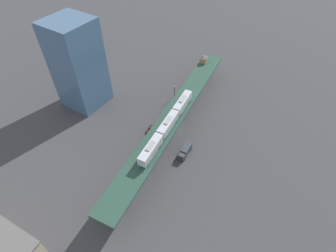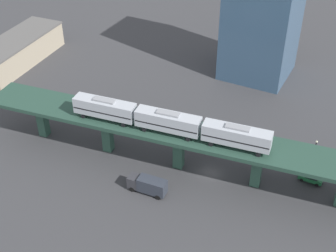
% 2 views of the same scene
% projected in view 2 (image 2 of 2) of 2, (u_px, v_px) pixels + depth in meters
% --- Properties ---
extents(ground_plane, '(400.00, 400.00, 0.00)m').
position_uv_depth(ground_plane, '(211.00, 174.00, 89.16)').
color(ground_plane, '#38383A').
extents(elevated_viaduct, '(20.05, 92.32, 8.61)m').
position_uv_depth(elevated_viaduct, '(214.00, 143.00, 84.81)').
color(elevated_viaduct, '#244135').
rests_on(elevated_viaduct, ground).
extents(subway_train, '(7.52, 37.25, 4.45)m').
position_uv_depth(subway_train, '(168.00, 121.00, 83.86)').
color(subway_train, '#ADB2BA').
rests_on(subway_train, elevated_viaduct).
extents(street_car_red, '(2.91, 4.72, 1.89)m').
position_uv_depth(street_car_red, '(203.00, 141.00, 95.77)').
color(street_car_red, '#AD1E1E').
rests_on(street_car_red, ground).
extents(street_car_green, '(2.03, 4.44, 1.89)m').
position_uv_depth(street_car_green, '(311.00, 177.00, 86.89)').
color(street_car_green, '#1E6638').
rests_on(street_car_green, ground).
extents(delivery_truck, '(2.83, 7.35, 3.20)m').
position_uv_depth(delivery_truck, '(148.00, 185.00, 84.06)').
color(delivery_truck, '#333338').
rests_on(delivery_truck, ground).
extents(street_lamp, '(0.44, 0.44, 6.94)m').
position_uv_depth(street_lamp, '(314.00, 153.00, 87.76)').
color(street_lamp, black).
rests_on(street_lamp, ground).
extents(warehouse_building, '(29.29, 12.46, 6.80)m').
position_uv_depth(warehouse_building, '(18.00, 51.00, 123.84)').
color(warehouse_building, tan).
rests_on(warehouse_building, ground).
extents(office_tower, '(16.00, 16.00, 36.00)m').
position_uv_depth(office_tower, '(264.00, 6.00, 110.57)').
color(office_tower, '#3D5B7A').
rests_on(office_tower, ground).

